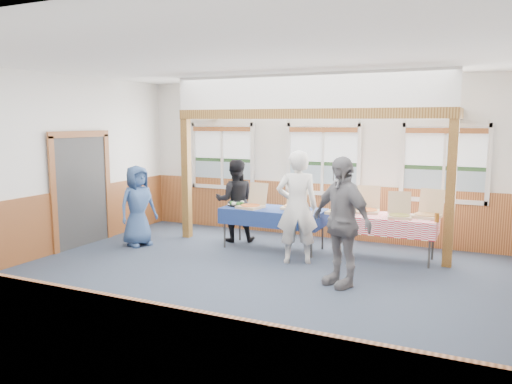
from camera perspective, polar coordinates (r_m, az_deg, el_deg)
floor at (r=7.28m, az=-0.83°, el=-10.80°), size 8.00×8.00×0.00m
ceiling at (r=6.94m, az=-0.88°, el=15.06°), size 8.00×8.00×0.00m
wall_back at (r=10.19m, az=7.72°, el=3.75°), size 8.00×0.00×8.00m
wall_front at (r=4.10m, az=-22.56°, el=-3.19°), size 8.00×0.00×8.00m
wall_left at (r=9.38m, az=-23.50°, el=2.78°), size 0.00×8.00×8.00m
wainscot_back at (r=10.29m, az=7.56°, el=-2.09°), size 7.98×0.05×1.10m
wainscot_front at (r=4.43m, az=-21.55°, el=-16.57°), size 7.98×0.05×1.10m
wainscot_left at (r=9.50m, az=-23.04°, el=-3.53°), size 0.05×6.98×1.10m
cased_opening at (r=10.02m, az=-19.35°, el=0.13°), size 0.06×1.30×2.10m
window_left at (r=11.04m, az=-3.86°, el=4.55°), size 1.56×0.10×1.46m
window_mid at (r=10.14m, az=7.65°, el=4.18°), size 1.56×0.10×1.46m
window_right at (r=9.72m, az=20.74°, el=3.56°), size 1.56×0.10×1.46m
post_left at (r=10.19m, az=-7.95°, el=1.49°), size 0.15×0.15×2.40m
post_right at (r=8.60m, az=21.34°, el=-0.20°), size 0.15×0.15×2.40m
cross_beam at (r=9.02m, az=5.55°, el=8.89°), size 5.15×0.18×0.18m
table_left at (r=9.25m, az=1.99°, el=-2.23°), size 2.06×1.62×0.76m
table_right at (r=8.84m, az=14.56°, el=-3.01°), size 1.76×0.87×0.76m
pizza_box_a at (r=9.29m, az=-0.49°, el=-1.41°), size 0.50×0.57×0.45m
pizza_box_b at (r=9.25m, az=4.37°, el=-1.48°), size 0.42×0.51×0.43m
pizza_box_c at (r=8.88m, az=9.74°, el=-1.96°), size 0.47×0.56×0.47m
pizza_box_d at (r=9.07m, az=12.60°, el=-1.84°), size 0.47×0.55×0.45m
pizza_box_e at (r=8.70m, az=16.07°, el=-2.40°), size 0.46×0.53×0.41m
pizza_box_f at (r=8.86m, az=18.96°, el=-2.31°), size 0.52×0.59×0.46m
veggie_tray at (r=9.55m, az=-2.16°, el=-1.38°), size 0.38×0.38×0.09m
drink_glass at (r=8.46m, az=19.96°, el=-2.78°), size 0.07×0.07×0.15m
woman_white at (r=8.30m, az=4.72°, el=-1.73°), size 0.81×0.69×1.89m
woman_black at (r=9.82m, az=-2.40°, el=-0.99°), size 0.98×0.90×1.62m
man_blue at (r=9.73m, az=-13.36°, el=-1.54°), size 0.72×0.87×1.54m
person_grey at (r=7.24m, az=9.69°, el=-3.35°), size 1.18×0.96×1.88m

